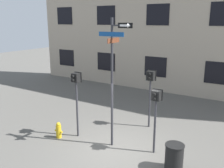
{
  "coord_description": "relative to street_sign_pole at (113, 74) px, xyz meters",
  "views": [
    {
      "loc": [
        4.34,
        -7.26,
        4.73
      ],
      "look_at": [
        -0.37,
        0.28,
        2.47
      ],
      "focal_mm": 40.0,
      "sensor_mm": 36.0,
      "label": 1
    }
  ],
  "objects": [
    {
      "name": "pedestrian_signal_left",
      "position": [
        -1.7,
        -0.09,
        -0.75
      ],
      "size": [
        0.34,
        0.4,
        2.74
      ],
      "color": "#2D2D33",
      "rests_on": "ground_plane"
    },
    {
      "name": "street_sign_pole",
      "position": [
        0.0,
        0.0,
        0.0
      ],
      "size": [
        1.32,
        0.76,
        4.84
      ],
      "color": "#2D2D33",
      "rests_on": "ground_plane"
    },
    {
      "name": "pedestrian_signal_right",
      "position": [
        1.55,
        0.33,
        -0.98
      ],
      "size": [
        0.37,
        0.4,
        2.4
      ],
      "color": "#2D2D33",
      "rests_on": "ground_plane"
    },
    {
      "name": "trash_bin",
      "position": [
        2.53,
        -0.34,
        -2.41
      ],
      "size": [
        0.62,
        0.62,
        0.89
      ],
      "color": "black",
      "rests_on": "ground_plane"
    },
    {
      "name": "ground_plane",
      "position": [
        0.31,
        -0.28,
        -2.86
      ],
      "size": [
        60.0,
        60.0,
        0.0
      ],
      "primitive_type": "plane",
      "color": "#595651"
    },
    {
      "name": "fire_hydrant",
      "position": [
        -2.27,
        -0.63,
        -2.53
      ],
      "size": [
        0.38,
        0.22,
        0.68
      ],
      "color": "gold",
      "rests_on": "ground_plane"
    },
    {
      "name": "pedestrian_signal_across",
      "position": [
        0.45,
        2.37,
        -0.77
      ],
      "size": [
        0.4,
        0.4,
        2.63
      ],
      "color": "#2D2D33",
      "rests_on": "ground_plane"
    }
  ]
}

